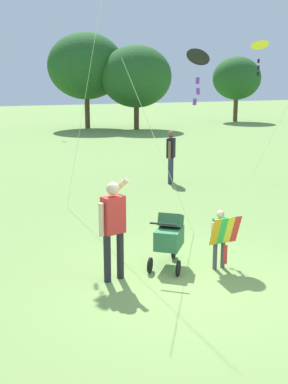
# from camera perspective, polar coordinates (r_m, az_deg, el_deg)

# --- Properties ---
(ground_plane) EXTENTS (120.00, 120.00, 0.00)m
(ground_plane) POSITION_cam_1_polar(r_m,az_deg,el_deg) (8.38, 5.50, -10.80)
(ground_plane) COLOR #75994C
(child_with_butterfly_kite) EXTENTS (0.57, 0.35, 1.11)m
(child_with_butterfly_kite) POSITION_cam_1_polar(r_m,az_deg,el_deg) (8.83, 9.12, -4.97)
(child_with_butterfly_kite) COLOR #4C4C51
(child_with_butterfly_kite) RESTS_ON ground
(person_adult_flyer) EXTENTS (0.57, 0.60, 1.82)m
(person_adult_flyer) POSITION_cam_1_polar(r_m,az_deg,el_deg) (8.16, -3.71, -3.57)
(person_adult_flyer) COLOR #232328
(person_adult_flyer) RESTS_ON ground
(stroller) EXTENTS (0.94, 1.01, 1.03)m
(stroller) POSITION_cam_1_polar(r_m,az_deg,el_deg) (8.88, 3.05, -5.14)
(stroller) COLOR black
(stroller) RESTS_ON ground
(kite_adult_black) EXTENTS (2.66, 1.78, 4.06)m
(kite_adult_black) POSITION_cam_1_polar(r_m,az_deg,el_deg) (10.39, 6.37, 15.36)
(kite_adult_black) COLOR black
(kite_adult_black) RESTS_ON ground
(kite_green_novelty) EXTENTS (1.53, 4.34, 4.76)m
(kite_green_novelty) POSITION_cam_1_polar(r_m,az_deg,el_deg) (17.75, 13.69, 16.47)
(kite_green_novelty) COLOR yellow
(kite_green_novelty) RESTS_ON ground
(person_couple_left) EXTENTS (0.43, 0.45, 1.77)m
(person_couple_left) POSITION_cam_1_polar(r_m,az_deg,el_deg) (16.04, 3.23, 4.72)
(person_couple_left) COLOR #33384C
(person_couple_left) RESTS_ON ground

